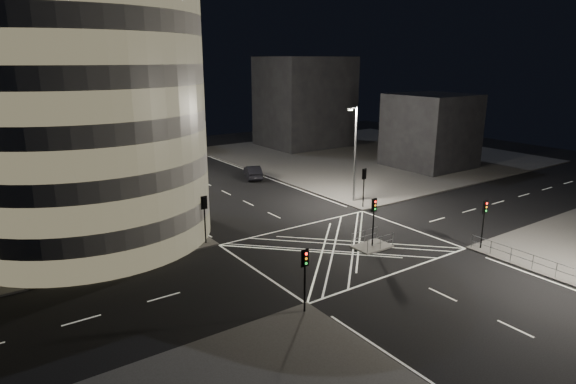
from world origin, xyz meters
TOP-DOWN VIEW (x-y plane):
  - ground at (0.00, 0.00)m, footprint 120.00×120.00m
  - sidewalk_far_right at (29.00, 27.00)m, footprint 42.00×42.00m
  - central_island at (2.00, -1.50)m, footprint 3.00×2.00m
  - office_tower_curved at (-20.74, 18.74)m, footprint 30.00×29.00m
  - building_right_far at (26.00, 40.00)m, footprint 14.00×12.00m
  - building_right_near at (30.00, 16.00)m, footprint 10.00×10.00m
  - building_far_end at (-4.00, 58.00)m, footprint 18.00×8.00m
  - tree_a at (-10.50, 9.00)m, footprint 4.98×4.98m
  - tree_b at (-10.50, 15.00)m, footprint 4.66×4.66m
  - tree_c at (-10.50, 21.00)m, footprint 3.59×3.59m
  - tree_d at (-10.50, 27.00)m, footprint 5.23×5.23m
  - tree_e at (-10.50, 33.00)m, footprint 3.78×3.78m
  - traffic_signal_fl at (-8.80, 6.80)m, footprint 0.55×0.22m
  - traffic_signal_nl at (-8.80, -6.80)m, footprint 0.55×0.22m
  - traffic_signal_fr at (8.80, 6.80)m, footprint 0.55×0.22m
  - traffic_signal_nr at (8.80, -6.80)m, footprint 0.55×0.22m
  - traffic_signal_island at (2.00, -1.50)m, footprint 0.55×0.22m
  - street_lamp_left_near at (-9.44, 12.00)m, footprint 1.25×0.25m
  - street_lamp_left_far at (-9.44, 30.00)m, footprint 1.25×0.25m
  - street_lamp_right_far at (9.44, 9.00)m, footprint 1.25×0.25m
  - railing_near_right at (8.30, -12.15)m, footprint 0.06×11.70m
  - railing_island_south at (2.00, -2.40)m, footprint 2.80×0.06m
  - railing_island_north at (2.00, -0.60)m, footprint 2.80×0.06m
  - sedan at (6.09, 24.22)m, footprint 3.43×5.29m

SIDE VIEW (x-z plane):
  - ground at x=0.00m, z-range 0.00..0.00m
  - sidewalk_far_right at x=29.00m, z-range 0.00..0.15m
  - central_island at x=2.00m, z-range 0.00..0.15m
  - railing_near_right at x=8.30m, z-range 0.15..1.25m
  - railing_island_south at x=2.00m, z-range 0.15..1.25m
  - railing_island_north at x=2.00m, z-range 0.15..1.25m
  - sedan at x=6.09m, z-range 0.00..1.65m
  - traffic_signal_fl at x=-8.80m, z-range 0.91..4.91m
  - traffic_signal_nl at x=-8.80m, z-range 0.91..4.91m
  - traffic_signal_fr at x=8.80m, z-range 0.91..4.91m
  - traffic_signal_nr at x=8.80m, z-range 0.91..4.91m
  - traffic_signal_island at x=2.00m, z-range 0.91..4.91m
  - tree_c at x=-10.50m, z-range 1.12..7.21m
  - tree_e at x=-10.50m, z-range 1.23..7.77m
  - tree_a at x=-10.50m, z-range 1.02..8.49m
  - tree_b at x=-10.50m, z-range 1.15..8.55m
  - building_right_near at x=30.00m, z-range 0.15..10.15m
  - tree_d at x=-10.50m, z-range 1.15..9.17m
  - street_lamp_left_near at x=-9.44m, z-range 0.54..10.54m
  - street_lamp_left_far at x=-9.44m, z-range 0.54..10.54m
  - street_lamp_right_far at x=9.44m, z-range 0.54..10.54m
  - building_right_far at x=26.00m, z-range 0.15..15.15m
  - building_far_end at x=-4.00m, z-range 0.00..18.00m
  - office_tower_curved at x=-20.74m, z-range -0.95..26.25m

